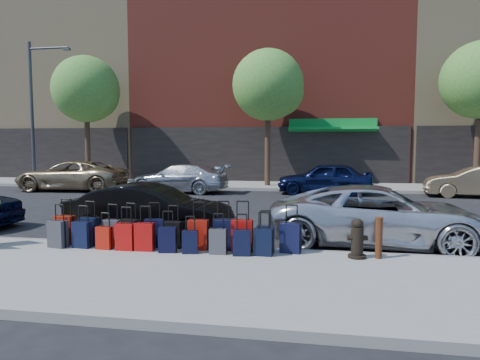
% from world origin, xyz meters
% --- Properties ---
extents(ground, '(120.00, 120.00, 0.00)m').
position_xyz_m(ground, '(0.00, 0.00, 0.00)').
color(ground, black).
rests_on(ground, ground).
extents(sidewalk_near, '(60.00, 4.00, 0.15)m').
position_xyz_m(sidewalk_near, '(0.00, -6.50, 0.07)').
color(sidewalk_near, gray).
rests_on(sidewalk_near, ground).
extents(sidewalk_far, '(60.00, 4.00, 0.15)m').
position_xyz_m(sidewalk_far, '(0.00, 10.00, 0.07)').
color(sidewalk_far, gray).
rests_on(sidewalk_far, ground).
extents(curb_near, '(60.00, 0.08, 0.15)m').
position_xyz_m(curb_near, '(0.00, -4.48, 0.07)').
color(curb_near, gray).
rests_on(curb_near, ground).
extents(curb_far, '(60.00, 0.08, 0.15)m').
position_xyz_m(curb_far, '(0.00, 7.98, 0.07)').
color(curb_far, gray).
rests_on(curb_far, ground).
extents(building_left, '(15.00, 12.12, 16.00)m').
position_xyz_m(building_left, '(-16.00, 17.98, 7.98)').
color(building_left, tan).
rests_on(building_left, ground).
extents(building_center, '(17.00, 12.85, 20.00)m').
position_xyz_m(building_center, '(0.00, 17.99, 9.98)').
color(building_center, maroon).
rests_on(building_center, ground).
extents(tree_left, '(3.80, 3.80, 7.27)m').
position_xyz_m(tree_left, '(-9.86, 9.50, 5.41)').
color(tree_left, black).
rests_on(tree_left, sidewalk_far).
extents(tree_center, '(3.80, 3.80, 7.27)m').
position_xyz_m(tree_center, '(0.64, 9.50, 5.41)').
color(tree_center, black).
rests_on(tree_center, sidewalk_far).
extents(streetlight, '(2.59, 0.18, 8.00)m').
position_xyz_m(streetlight, '(-12.80, 8.80, 4.66)').
color(streetlight, '#333338').
rests_on(streetlight, sidewalk_far).
extents(suitcase_front_0, '(0.44, 0.26, 1.03)m').
position_xyz_m(suitcase_front_0, '(-2.55, -4.84, 0.47)').
color(suitcase_front_0, '#9A1809').
rests_on(suitcase_front_0, sidewalk_near).
extents(suitcase_front_1, '(0.43, 0.27, 0.98)m').
position_xyz_m(suitcase_front_1, '(-1.98, -4.81, 0.46)').
color(suitcase_front_1, black).
rests_on(suitcase_front_1, sidewalk_near).
extents(suitcase_front_2, '(0.39, 0.22, 0.92)m').
position_xyz_m(suitcase_front_2, '(-1.45, -4.79, 0.44)').
color(suitcase_front_2, '#404045').
rests_on(suitcase_front_2, sidewalk_near).
extents(suitcase_front_3, '(0.43, 0.29, 0.96)m').
position_xyz_m(suitcase_front_3, '(-1.00, -4.83, 0.45)').
color(suitcase_front_3, black).
rests_on(suitcase_front_3, sidewalk_near).
extents(suitcase_front_4, '(0.44, 0.29, 0.98)m').
position_xyz_m(suitcase_front_4, '(-0.47, -4.77, 0.46)').
color(suitcase_front_4, black).
rests_on(suitcase_front_4, sidewalk_near).
extents(suitcase_front_5, '(0.39, 0.21, 0.93)m').
position_xyz_m(suitcase_front_5, '(-0.04, -4.80, 0.44)').
color(suitcase_front_5, black).
rests_on(suitcase_front_5, sidewalk_near).
extents(suitcase_front_6, '(0.43, 0.24, 1.02)m').
position_xyz_m(suitcase_front_6, '(0.55, -4.82, 0.47)').
color(suitcase_front_6, '#961409').
rests_on(suitcase_front_6, sidewalk_near).
extents(suitcase_front_7, '(0.47, 0.32, 1.05)m').
position_xyz_m(suitcase_front_7, '(1.08, -4.75, 0.48)').
color(suitcase_front_7, black).
rests_on(suitcase_front_7, sidewalk_near).
extents(suitcase_front_8, '(0.44, 0.25, 1.06)m').
position_xyz_m(suitcase_front_8, '(1.50, -4.81, 0.48)').
color(suitcase_front_8, '#A20D0A').
rests_on(suitcase_front_8, sidewalk_near).
extents(suitcase_front_9, '(0.39, 0.25, 0.87)m').
position_xyz_m(suitcase_front_9, '(1.98, -4.77, 0.42)').
color(suitcase_front_9, black).
rests_on(suitcase_front_9, sidewalk_near).
extents(suitcase_front_10, '(0.45, 0.30, 1.00)m').
position_xyz_m(suitcase_front_10, '(2.51, -4.76, 0.46)').
color(suitcase_front_10, black).
rests_on(suitcase_front_10, sidewalk_near).
extents(suitcase_back_0, '(0.43, 0.30, 0.95)m').
position_xyz_m(suitcase_back_0, '(-2.52, -5.16, 0.45)').
color(suitcase_back_0, '#36363B').
rests_on(suitcase_back_0, sidewalk_near).
extents(suitcase_back_1, '(0.41, 0.26, 0.92)m').
position_xyz_m(suitcase_back_1, '(-1.99, -5.10, 0.44)').
color(suitcase_back_1, black).
rests_on(suitcase_back_1, sidewalk_near).
extents(suitcase_back_2, '(0.34, 0.21, 0.78)m').
position_xyz_m(suitcase_back_2, '(-1.45, -5.13, 0.39)').
color(suitcase_back_2, '#AC170B').
rests_on(suitcase_back_2, sidewalk_near).
extents(suitcase_back_3, '(0.39, 0.23, 0.92)m').
position_xyz_m(suitcase_back_3, '(-0.96, -5.14, 0.44)').
color(suitcase_back_3, '#AE0D0B').
rests_on(suitcase_back_3, sidewalk_near).
extents(suitcase_back_4, '(0.41, 0.25, 0.95)m').
position_xyz_m(suitcase_back_4, '(-0.54, -5.11, 0.45)').
color(suitcase_back_4, '#AA0C0B').
rests_on(suitcase_back_4, sidewalk_near).
extents(suitcase_back_5, '(0.39, 0.26, 0.86)m').
position_xyz_m(suitcase_back_5, '(-0.02, -5.16, 0.42)').
color(suitcase_back_5, black).
rests_on(suitcase_back_5, sidewalk_near).
extents(suitcase_back_6, '(0.35, 0.24, 0.77)m').
position_xyz_m(suitcase_back_6, '(0.47, -5.17, 0.39)').
color(suitcase_back_6, black).
rests_on(suitcase_back_6, sidewalk_near).
extents(suitcase_back_7, '(0.36, 0.22, 0.83)m').
position_xyz_m(suitcase_back_7, '(1.04, -5.12, 0.41)').
color(suitcase_back_7, '#404045').
rests_on(suitcase_back_7, sidewalk_near).
extents(suitcase_back_8, '(0.38, 0.25, 0.85)m').
position_xyz_m(suitcase_back_8, '(1.55, -5.16, 0.41)').
color(suitcase_back_8, black).
rests_on(suitcase_back_8, sidewalk_near).
extents(suitcase_back_9, '(0.38, 0.24, 0.88)m').
position_xyz_m(suitcase_back_9, '(1.98, -5.08, 0.43)').
color(suitcase_back_9, black).
rests_on(suitcase_back_9, sidewalk_near).
extents(fire_hydrant, '(0.41, 0.36, 0.79)m').
position_xyz_m(fire_hydrant, '(3.83, -4.95, 0.51)').
color(fire_hydrant, black).
rests_on(fire_hydrant, sidewalk_near).
extents(bollard, '(0.15, 0.15, 0.82)m').
position_xyz_m(bollard, '(4.24, -4.92, 0.57)').
color(bollard, '#38190C').
rests_on(bollard, sidewalk_near).
extents(car_near_1, '(4.18, 1.47, 1.38)m').
position_xyz_m(car_near_1, '(-1.11, -3.33, 0.69)').
color(car_near_1, black).
rests_on(car_near_1, ground).
extents(car_near_2, '(5.30, 2.82, 1.42)m').
position_xyz_m(car_near_2, '(4.53, -3.14, 0.71)').
color(car_near_2, silver).
rests_on(car_near_2, ground).
extents(car_far_0, '(5.64, 2.79, 1.54)m').
position_xyz_m(car_far_0, '(-9.29, 6.55, 0.77)').
color(car_far_0, tan).
rests_on(car_far_0, ground).
extents(car_far_1, '(5.01, 2.35, 1.41)m').
position_xyz_m(car_far_1, '(-3.57, 6.63, 0.71)').
color(car_far_1, silver).
rests_on(car_far_1, ground).
extents(car_far_2, '(4.49, 1.94, 1.51)m').
position_xyz_m(car_far_2, '(3.48, 7.09, 0.76)').
color(car_far_2, '#0C1236').
rests_on(car_far_2, ground).
extents(car_far_3, '(4.33, 1.93, 1.38)m').
position_xyz_m(car_far_3, '(10.08, 6.96, 0.69)').
color(car_far_3, tan).
rests_on(car_far_3, ground).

